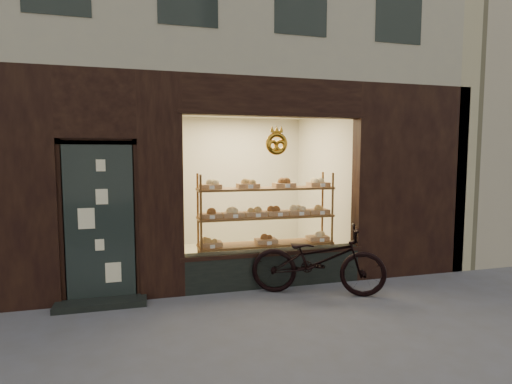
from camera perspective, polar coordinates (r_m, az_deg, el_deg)
name	(u,v)px	position (r m, az deg, el deg)	size (l,w,h in m)	color
ground	(295,357)	(4.28, 5.66, -22.36)	(90.00, 90.00, 0.00)	#595B69
display_shelf	(266,224)	(6.45, 1.45, -4.58)	(2.20, 0.45, 1.70)	brown
bicycle	(318,260)	(5.82, 8.85, -9.56)	(0.66, 1.90, 1.00)	black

